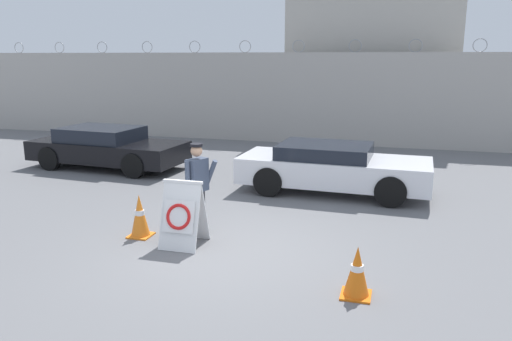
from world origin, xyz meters
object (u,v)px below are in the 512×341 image
Objects in this scene: barricade_sign at (183,214)px; parked_car_front_coupe at (107,147)px; traffic_cone_mid at (357,272)px; security_guard at (198,184)px; parked_car_rear_sedan at (332,167)px; traffic_cone_near at (140,216)px.

parked_car_front_coupe reaches higher than barricade_sign.
security_guard is at bearing 149.79° from traffic_cone_mid.
security_guard reaches higher than barricade_sign.
parked_car_front_coupe is at bearing 174.76° from parked_car_rear_sedan.
security_guard is 1.20m from traffic_cone_near.
traffic_cone_near is at bearing -48.28° from parked_car_front_coupe.
parked_car_rear_sedan reaches higher than barricade_sign.
barricade_sign is 1.61× the size of traffic_cone_mid.
barricade_sign is at bearing 160.49° from traffic_cone_mid.
barricade_sign is 0.26× the size of parked_car_rear_sedan.
parked_car_rear_sedan is (2.03, 3.55, -0.32)m from security_guard.
barricade_sign is 7.02m from parked_car_front_coupe.
security_guard reaches higher than parked_car_front_coupe.
traffic_cone_mid is 5.46m from parked_car_rear_sedan.
traffic_cone_mid is 0.15× the size of parked_car_front_coupe.
traffic_cone_near is 4.24m from traffic_cone_mid.
security_guard is 0.37× the size of parked_car_rear_sedan.
traffic_cone_mid is at bearing -17.76° from traffic_cone_near.
security_guard is 6.52m from parked_car_front_coupe.
traffic_cone_near is 1.09× the size of traffic_cone_mid.
security_guard is 4.11m from parked_car_rear_sedan.
barricade_sign is 0.99m from traffic_cone_near.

